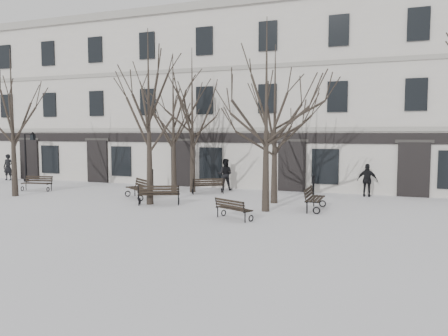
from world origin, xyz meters
The scene contains 20 objects.
ground centered at (0.00, 0.00, 0.00)m, with size 100.00×100.00×0.00m, color white.
building centered at (0.00, 12.96, 5.52)m, with size 40.40×10.20×11.40m.
tree_0 centered at (-10.09, 0.82, 4.88)m, with size 5.46×5.46×7.80m.
tree_1 centered at (-1.89, 0.97, 5.15)m, with size 5.76×5.76×8.23m.
tree_2 centered at (3.77, 1.07, 5.17)m, with size 5.79×5.79×8.27m.
tree_4 centered at (-2.91, 5.49, 4.95)m, with size 5.54×5.54×7.91m.
tree_5 centered at (-1.78, 5.62, 5.12)m, with size 5.73×5.73×8.19m.
tree_6 centered at (3.57, 3.39, 4.73)m, with size 5.29×5.29×7.56m.
bench_0 centered at (-10.57, 2.93, 0.48)m, with size 1.81×0.93×0.88m.
bench_1 centered at (-1.35, 0.86, 0.53)m, with size 2.03×1.41×0.98m.
bench_2 centered at (3.03, -1.15, 0.45)m, with size 1.70×1.25×0.82m.
bench_3 centered at (-3.36, 2.38, 0.55)m, with size 1.99×1.78×1.01m.
bench_4 centered at (-0.67, 5.23, 0.49)m, with size 1.83×1.49×0.90m.
bench_5 centered at (5.67, 2.08, 0.54)m, with size 0.73×2.00×1.00m.
lamp_post centered at (-14.72, 6.52, 2.01)m, with size 1.09×0.40×3.47m.
bollard_a centered at (-4.84, 6.37, 0.64)m, with size 0.15×0.15×1.19m.
bollard_b centered at (4.90, 7.00, 0.56)m, with size 0.13×0.13×1.05m.
pedestrian_a centered at (-16.92, 6.82, 0.00)m, with size 0.69×0.45×1.88m, color black.
pedestrian_b centered at (-0.34, 7.11, 0.00)m, with size 0.91×0.71×1.87m, color black.
pedestrian_c centered at (7.72, 7.15, 0.00)m, with size 1.03×0.43×1.76m, color black.
Camera 1 is at (8.60, -17.12, 3.38)m, focal length 35.00 mm.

